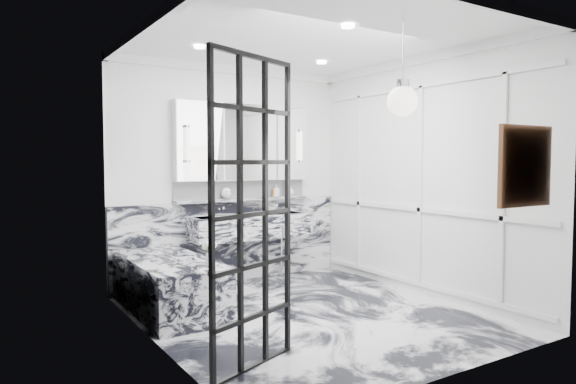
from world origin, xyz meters
TOP-DOWN VIEW (x-y plane):
  - floor at (0.00, 0.00)m, footprint 3.60×3.60m
  - ceiling at (0.00, 0.00)m, footprint 3.60×3.60m
  - wall_back at (0.00, 1.80)m, footprint 3.60×0.00m
  - wall_front at (0.00, -1.80)m, footprint 3.60×0.00m
  - wall_left at (-1.60, 0.00)m, footprint 0.00×3.60m
  - wall_right at (1.60, 0.00)m, footprint 0.00×3.60m
  - marble_clad_back at (0.00, 1.78)m, footprint 3.18×0.05m
  - marble_clad_left at (-1.59, 0.00)m, footprint 0.02×3.56m
  - panel_molding at (1.58, 0.00)m, footprint 0.03×3.40m
  - soap_bottle_a at (0.81, 1.71)m, footprint 0.10×0.10m
  - soap_bottle_b at (0.63, 1.71)m, footprint 0.09×0.09m
  - soap_bottle_c at (0.86, 1.71)m, footprint 0.14×0.14m
  - face_pot at (-0.12, 1.71)m, footprint 0.13×0.13m
  - amber_bottle at (0.59, 1.71)m, footprint 0.04×0.04m
  - flower_vase at (-0.95, 0.35)m, footprint 0.07×0.07m
  - crittall_door at (-1.13, -0.89)m, footprint 0.83×0.36m
  - artwork at (0.93, -1.76)m, footprint 0.57×0.05m
  - pendant_light at (-0.00, -1.29)m, footprint 0.24×0.24m
  - trough_sink at (0.15, 1.55)m, footprint 1.60×0.45m
  - ledge at (0.15, 1.72)m, footprint 1.90×0.14m
  - subway_tile at (0.15, 1.78)m, footprint 1.90×0.03m
  - mirror_cabinet at (0.15, 1.73)m, footprint 1.90×0.16m
  - sconce_left at (-0.67, 1.63)m, footprint 0.07×0.07m
  - sconce_right at (0.97, 1.63)m, footprint 0.07×0.07m
  - bathtub at (-1.18, 0.90)m, footprint 0.75×1.65m

SIDE VIEW (x-z plane):
  - floor at x=0.00m, z-range 0.00..0.00m
  - bathtub at x=-1.18m, z-range 0.00..0.55m
  - marble_clad_back at x=0.00m, z-range 0.00..1.05m
  - flower_vase at x=-0.95m, z-range 0.55..0.67m
  - trough_sink at x=0.15m, z-range 0.58..0.88m
  - ledge at x=0.15m, z-range 1.05..1.09m
  - amber_bottle at x=0.59m, z-range 1.09..1.19m
  - soap_bottle_c at x=0.86m, z-range 1.09..1.24m
  - face_pot at x=-0.12m, z-range 1.10..1.23m
  - soap_bottle_b at x=0.63m, z-range 1.09..1.25m
  - crittall_door at x=-1.13m, z-range 0.00..2.35m
  - soap_bottle_a at x=0.81m, z-range 1.09..1.31m
  - subway_tile at x=0.15m, z-range 1.09..1.32m
  - panel_molding at x=1.58m, z-range 0.15..2.45m
  - marble_clad_left at x=-1.59m, z-range 0.00..2.68m
  - wall_back at x=0.00m, z-range -0.40..3.20m
  - wall_front at x=0.00m, z-range -0.40..3.20m
  - wall_left at x=-1.60m, z-range -0.40..3.20m
  - wall_right at x=1.60m, z-range -0.40..3.20m
  - artwork at x=0.93m, z-range 1.25..1.81m
  - sconce_left at x=-0.67m, z-range 1.58..1.98m
  - sconce_right at x=0.97m, z-range 1.58..1.98m
  - mirror_cabinet at x=0.15m, z-range 1.32..2.32m
  - pendant_light at x=0.00m, z-range 1.92..2.17m
  - ceiling at x=0.00m, z-range 2.80..2.80m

